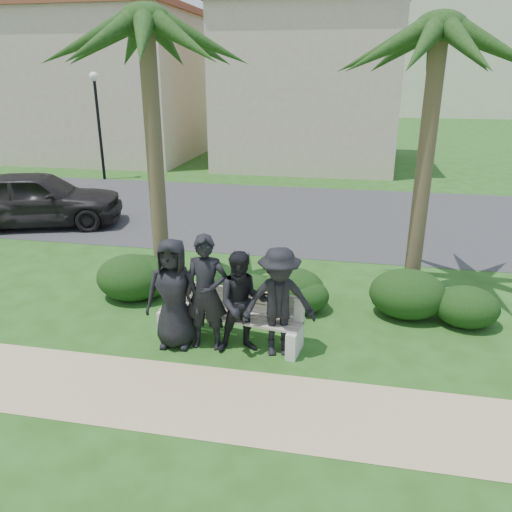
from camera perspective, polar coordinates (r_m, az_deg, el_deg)
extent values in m
plane|color=#244614|center=(8.60, 0.61, -9.45)|extent=(160.00, 160.00, 0.00)
cube|color=tan|center=(7.12, -2.15, -16.49)|extent=(30.00, 1.60, 0.01)
cube|color=#2D2D30|center=(15.98, 5.88, 4.68)|extent=(160.00, 8.00, 0.01)
cube|color=tan|center=(28.66, -17.53, 17.85)|extent=(10.00, 8.00, 7.00)
cube|color=brown|center=(28.79, -18.37, 25.09)|extent=(10.40, 8.40, 0.30)
cube|color=tan|center=(25.47, 6.12, 18.43)|extent=(8.00, 8.00, 7.00)
cube|color=brown|center=(25.62, 6.46, 26.61)|extent=(8.40, 8.40, 0.30)
cube|color=beige|center=(63.88, 24.69, 23.74)|extent=(26.00, 18.00, 20.00)
cylinder|color=black|center=(22.06, -17.44, 13.48)|extent=(0.12, 0.12, 4.00)
sphere|color=white|center=(21.94, -18.04, 18.93)|extent=(0.36, 0.36, 0.36)
cube|color=gray|center=(8.34, -3.10, -6.92)|extent=(2.49, 0.91, 0.04)
cube|color=gray|center=(8.44, -2.74, -4.65)|extent=(2.41, 0.40, 0.28)
cube|color=beige|center=(8.77, -10.36, -7.52)|extent=(0.24, 0.58, 0.45)
cube|color=beige|center=(8.27, 4.68, -9.04)|extent=(0.24, 0.58, 0.45)
imported|color=black|center=(8.13, -9.39, -4.27)|extent=(0.94, 0.65, 1.84)
imported|color=black|center=(8.00, -5.71, -4.22)|extent=(0.73, 0.50, 1.92)
imported|color=black|center=(7.89, -1.57, -5.39)|extent=(0.97, 0.85, 1.69)
imported|color=black|center=(7.79, 2.63, -5.32)|extent=(1.30, 0.96, 1.80)
ellipsoid|color=black|center=(10.27, -12.98, -2.16)|extent=(1.33, 1.10, 0.87)
ellipsoid|color=black|center=(10.22, -14.07, -2.25)|extent=(1.40, 1.15, 0.91)
ellipsoid|color=black|center=(9.60, -0.63, -3.94)|extent=(1.00, 0.82, 0.65)
ellipsoid|color=black|center=(9.58, 4.22, -3.59)|extent=(1.21, 1.00, 0.79)
ellipsoid|color=black|center=(9.61, 16.96, -4.01)|extent=(1.40, 1.15, 0.91)
ellipsoid|color=black|center=(9.65, 22.94, -5.26)|extent=(1.13, 0.93, 0.74)
ellipsoid|color=black|center=(9.47, 5.36, -4.40)|extent=(1.00, 0.82, 0.65)
cylinder|color=brown|center=(9.93, -11.41, 10.08)|extent=(0.32, 0.32, 5.14)
cylinder|color=brown|center=(10.20, 18.65, 9.31)|extent=(0.32, 0.32, 5.02)
imported|color=black|center=(15.91, -23.73, 6.02)|extent=(5.12, 3.28, 1.62)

